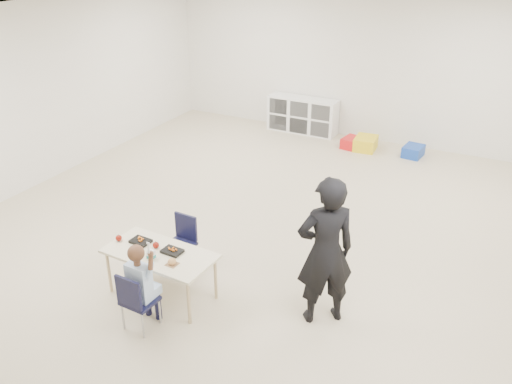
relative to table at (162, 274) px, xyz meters
The scene contains 16 objects.
room 1.88m from the table, 72.24° to the left, with size 9.00×9.02×2.80m.
table is the anchor object (origin of this frame).
chair_near 0.55m from the table, 76.88° to the right, with size 0.33×0.31×0.67m, color black, non-canonical shape.
chair_far 0.55m from the table, 103.12° to the left, with size 0.33×0.31×0.67m, color black, non-canonical shape.
child 0.60m from the table, 76.88° to the right, with size 0.45×0.45×1.06m, color #BCD3FF, non-canonical shape.
lunch_tray_near 0.32m from the table, 27.86° to the left, with size 0.22×0.16×0.03m, color black.
lunch_tray_far 0.43m from the table, 166.96° to the left, with size 0.22×0.16×0.03m, color black.
milk_carton 0.35m from the table, 92.42° to the right, with size 0.07×0.07×0.10m, color white.
bread_roll 0.42m from the table, 26.61° to the right, with size 0.09×0.09×0.07m, color tan.
apple_near 0.33m from the table, 147.87° to the left, with size 0.07×0.07×0.07m, color maroon.
apple_far 0.63m from the table, behind, with size 0.07×0.07×0.07m, color maroon.
cubby_shelf 5.77m from the table, 97.33° to the left, with size 1.40×0.40×0.70m, color white.
adult 1.86m from the table, 14.54° to the left, with size 0.60×0.39×1.63m, color black.
bin_red 5.36m from the table, 85.25° to the left, with size 0.31×0.40×0.19m, color red.
bin_yellow 5.41m from the table, 82.65° to the left, with size 0.38×0.49×0.24m, color yellow.
bin_blue 5.65m from the table, 73.96° to the left, with size 0.32×0.41×0.20m, color #163EA7.
Camera 1 is at (2.74, -5.38, 3.72)m, focal length 38.00 mm.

